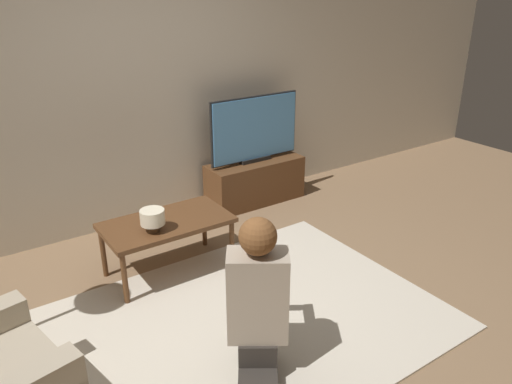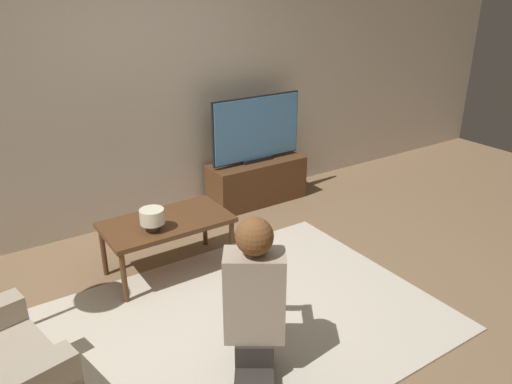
% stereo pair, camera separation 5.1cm
% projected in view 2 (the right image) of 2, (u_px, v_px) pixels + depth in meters
% --- Properties ---
extents(ground_plane, '(10.00, 10.00, 0.00)m').
position_uv_depth(ground_plane, '(242.00, 324.00, 3.39)').
color(ground_plane, '#896B4C').
extents(wall_back, '(10.00, 0.06, 2.60)m').
position_uv_depth(wall_back, '(123.00, 86.00, 4.36)').
color(wall_back, beige).
rests_on(wall_back, ground_plane).
extents(rug, '(2.64, 1.93, 0.02)m').
position_uv_depth(rug, '(242.00, 323.00, 3.38)').
color(rug, beige).
rests_on(rug, ground_plane).
extents(tv_stand, '(1.02, 0.37, 0.45)m').
position_uv_depth(tv_stand, '(257.00, 182.00, 5.18)').
color(tv_stand, brown).
rests_on(tv_stand, ground_plane).
extents(tv, '(1.00, 0.08, 0.67)m').
position_uv_depth(tv, '(257.00, 129.00, 4.97)').
color(tv, black).
rests_on(tv, tv_stand).
extents(coffee_table, '(0.97, 0.54, 0.45)m').
position_uv_depth(coffee_table, '(167.00, 225.00, 3.85)').
color(coffee_table, brown).
rests_on(coffee_table, ground_plane).
extents(person_kneeling, '(0.66, 0.81, 1.00)m').
position_uv_depth(person_kneeling, '(254.00, 300.00, 2.76)').
color(person_kneeling, '#332D28').
rests_on(person_kneeling, rug).
extents(table_lamp, '(0.18, 0.18, 0.17)m').
position_uv_depth(table_lamp, '(152.00, 218.00, 3.63)').
color(table_lamp, '#4C3823').
rests_on(table_lamp, coffee_table).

